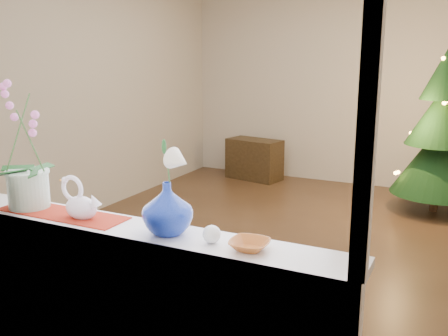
{
  "coord_description": "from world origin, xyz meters",
  "views": [
    {
      "loc": [
        1.37,
        -4.12,
        1.68
      ],
      "look_at": [
        0.03,
        -1.4,
        1.0
      ],
      "focal_mm": 40.0,
      "sensor_mm": 36.0,
      "label": 1
    }
  ],
  "objects_px": {
    "swan": "(81,199)",
    "xmas_tree": "(441,132)",
    "amber_dish": "(250,246)",
    "side_table": "(254,159)",
    "paperweight": "(212,234)",
    "orchid_pot": "(24,146)",
    "blue_vase": "(167,204)"
  },
  "relations": [
    {
      "from": "orchid_pot",
      "to": "side_table",
      "type": "xyz_separation_m",
      "value": [
        -0.65,
        4.51,
        -0.96
      ]
    },
    {
      "from": "orchid_pot",
      "to": "xmas_tree",
      "type": "xyz_separation_m",
      "value": [
        1.72,
        4.02,
        -0.36
      ]
    },
    {
      "from": "orchid_pot",
      "to": "blue_vase",
      "type": "bearing_deg",
      "value": -0.28
    },
    {
      "from": "orchid_pot",
      "to": "swan",
      "type": "height_order",
      "value": "orchid_pot"
    },
    {
      "from": "blue_vase",
      "to": "side_table",
      "type": "bearing_deg",
      "value": 108.17
    },
    {
      "from": "xmas_tree",
      "to": "swan",
      "type": "bearing_deg",
      "value": -108.6
    },
    {
      "from": "blue_vase",
      "to": "xmas_tree",
      "type": "distance_m",
      "value": 4.13
    },
    {
      "from": "xmas_tree",
      "to": "side_table",
      "type": "height_order",
      "value": "xmas_tree"
    },
    {
      "from": "swan",
      "to": "xmas_tree",
      "type": "xyz_separation_m",
      "value": [
        1.36,
        4.04,
        -0.13
      ]
    },
    {
      "from": "swan",
      "to": "paperweight",
      "type": "bearing_deg",
      "value": -2.8
    },
    {
      "from": "orchid_pot",
      "to": "paperweight",
      "type": "xyz_separation_m",
      "value": [
        1.06,
        -0.02,
        -0.28
      ]
    },
    {
      "from": "swan",
      "to": "orchid_pot",
      "type": "bearing_deg",
      "value": 175.03
    },
    {
      "from": "blue_vase",
      "to": "paperweight",
      "type": "distance_m",
      "value": 0.25
    },
    {
      "from": "swan",
      "to": "paperweight",
      "type": "height_order",
      "value": "swan"
    },
    {
      "from": "orchid_pot",
      "to": "amber_dish",
      "type": "relative_size",
      "value": 4.69
    },
    {
      "from": "xmas_tree",
      "to": "side_table",
      "type": "distance_m",
      "value": 2.49
    },
    {
      "from": "blue_vase",
      "to": "side_table",
      "type": "distance_m",
      "value": 4.82
    },
    {
      "from": "amber_dish",
      "to": "side_table",
      "type": "distance_m",
      "value": 4.95
    },
    {
      "from": "paperweight",
      "to": "amber_dish",
      "type": "bearing_deg",
      "value": 0.67
    },
    {
      "from": "amber_dish",
      "to": "side_table",
      "type": "height_order",
      "value": "amber_dish"
    },
    {
      "from": "blue_vase",
      "to": "amber_dish",
      "type": "xyz_separation_m",
      "value": [
        0.4,
        -0.02,
        -0.12
      ]
    },
    {
      "from": "swan",
      "to": "paperweight",
      "type": "xyz_separation_m",
      "value": [
        0.7,
        -0.01,
        -0.06
      ]
    },
    {
      "from": "blue_vase",
      "to": "side_table",
      "type": "relative_size",
      "value": 0.36
    },
    {
      "from": "orchid_pot",
      "to": "swan",
      "type": "xyz_separation_m",
      "value": [
        0.36,
        -0.02,
        -0.22
      ]
    },
    {
      "from": "swan",
      "to": "side_table",
      "type": "relative_size",
      "value": 0.31
    },
    {
      "from": "xmas_tree",
      "to": "blue_vase",
      "type": "bearing_deg",
      "value": -102.34
    },
    {
      "from": "blue_vase",
      "to": "xmas_tree",
      "type": "height_order",
      "value": "xmas_tree"
    },
    {
      "from": "orchid_pot",
      "to": "paperweight",
      "type": "height_order",
      "value": "orchid_pot"
    },
    {
      "from": "side_table",
      "to": "swan",
      "type": "bearing_deg",
      "value": -66.13
    },
    {
      "from": "amber_dish",
      "to": "side_table",
      "type": "bearing_deg",
      "value": 112.51
    },
    {
      "from": "paperweight",
      "to": "amber_dish",
      "type": "distance_m",
      "value": 0.17
    },
    {
      "from": "orchid_pot",
      "to": "paperweight",
      "type": "distance_m",
      "value": 1.1
    }
  ]
}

